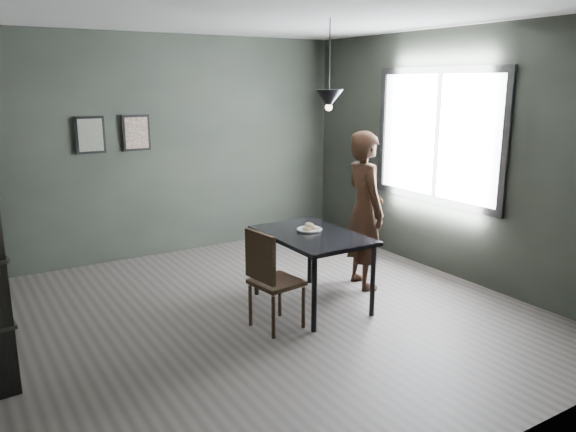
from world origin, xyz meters
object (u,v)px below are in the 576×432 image
white_plate (309,230)px  woman (365,210)px  wood_chair (269,274)px  cafe_table (312,241)px  pendant_lamp (329,99)px

white_plate → woman: woman is taller
wood_chair → white_plate: bearing=21.6°
cafe_table → pendant_lamp: size_ratio=1.39×
cafe_table → pendant_lamp: pendant_lamp is taller
cafe_table → wood_chair: size_ratio=1.28×
wood_chair → pendant_lamp: pendant_lamp is taller
cafe_table → pendant_lamp: bearing=21.8°
wood_chair → pendant_lamp: (0.90, 0.38, 1.52)m
cafe_table → woman: (0.80, 0.17, 0.19)m
cafe_table → wood_chair: (-0.65, -0.28, -0.14)m
pendant_lamp → woman: bearing=7.1°
white_plate → woman: bearing=4.8°
cafe_table → white_plate: white_plate is taller
wood_chair → woman: bearing=9.6°
woman → wood_chair: (-1.45, -0.45, -0.33)m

